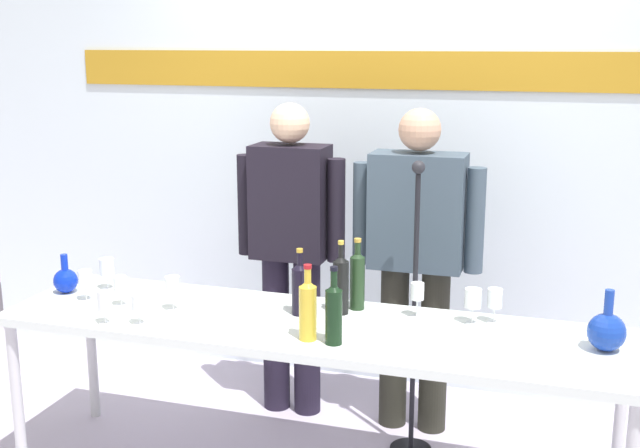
{
  "coord_description": "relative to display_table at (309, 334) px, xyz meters",
  "views": [
    {
      "loc": [
        1.0,
        -3.04,
        1.93
      ],
      "look_at": [
        0.0,
        0.15,
        1.16
      ],
      "focal_mm": 44.69,
      "sensor_mm": 36.0,
      "label": 1
    }
  ],
  "objects": [
    {
      "name": "microphone_stand",
      "position": [
        0.37,
        0.42,
        -0.24
      ],
      "size": [
        0.2,
        0.2,
        1.41
      ],
      "color": "black",
      "rests_on": "ground"
    },
    {
      "name": "wine_glass_right_2",
      "position": [
        0.75,
        0.24,
        0.16
      ],
      "size": [
        0.06,
        0.06,
        0.15
      ],
      "color": "white",
      "rests_on": "display_table"
    },
    {
      "name": "wine_glass_right_1",
      "position": [
        0.66,
        0.2,
        0.16
      ],
      "size": [
        0.07,
        0.07,
        0.15
      ],
      "color": "white",
      "rests_on": "display_table"
    },
    {
      "name": "wine_bottle_1",
      "position": [
        0.17,
        -0.2,
        0.19
      ],
      "size": [
        0.07,
        0.07,
        0.32
      ],
      "color": "black",
      "rests_on": "display_table"
    },
    {
      "name": "wine_bottle_2",
      "position": [
        0.09,
        0.16,
        0.19
      ],
      "size": [
        0.07,
        0.07,
        0.33
      ],
      "color": "black",
      "rests_on": "display_table"
    },
    {
      "name": "wine_bottle_3",
      "position": [
        0.06,
        -0.19,
        0.19
      ],
      "size": [
        0.07,
        0.07,
        0.31
      ],
      "color": "gold",
      "rests_on": "display_table"
    },
    {
      "name": "wine_glass_left_3",
      "position": [
        -0.82,
        -0.27,
        0.15
      ],
      "size": [
        0.06,
        0.06,
        0.15
      ],
      "color": "white",
      "rests_on": "display_table"
    },
    {
      "name": "wine_bottle_0",
      "position": [
        0.15,
        0.24,
        0.2
      ],
      "size": [
        0.07,
        0.07,
        0.32
      ],
      "color": "#1F371D",
      "rests_on": "display_table"
    },
    {
      "name": "presenter_left",
      "position": [
        -0.33,
        0.69,
        0.22
      ],
      "size": [
        0.57,
        0.22,
        1.63
      ],
      "color": "black",
      "rests_on": "ground"
    },
    {
      "name": "wine_glass_left_0",
      "position": [
        -1.07,
        -0.03,
        0.16
      ],
      "size": [
        0.06,
        0.06,
        0.14
      ],
      "color": "white",
      "rests_on": "display_table"
    },
    {
      "name": "wine_glass_left_1",
      "position": [
        -0.63,
        -0.03,
        0.17
      ],
      "size": [
        0.06,
        0.06,
        0.15
      ],
      "color": "white",
      "rests_on": "display_table"
    },
    {
      "name": "wine_glass_left_2",
      "position": [
        -0.68,
        -0.24,
        0.15
      ],
      "size": [
        0.06,
        0.06,
        0.13
      ],
      "color": "white",
      "rests_on": "display_table"
    },
    {
      "name": "wine_glass_right_0",
      "position": [
        0.42,
        0.21,
        0.16
      ],
      "size": [
        0.06,
        0.06,
        0.15
      ],
      "color": "white",
      "rests_on": "display_table"
    },
    {
      "name": "back_wall",
      "position": [
        0.0,
        1.26,
        0.79
      ],
      "size": [
        5.17,
        0.11,
        3.0
      ],
      "color": "silver",
      "rests_on": "ground"
    },
    {
      "name": "wine_glass_left_4",
      "position": [
        -1.07,
        0.15,
        0.16
      ],
      "size": [
        0.07,
        0.07,
        0.15
      ],
      "color": "white",
      "rests_on": "display_table"
    },
    {
      "name": "presenter_right",
      "position": [
        0.33,
        0.69,
        0.23
      ],
      "size": [
        0.64,
        0.22,
        1.62
      ],
      "color": "#26261E",
      "rests_on": "ground"
    },
    {
      "name": "wine_glass_left_5",
      "position": [
        -0.88,
        -0.05,
        0.15
      ],
      "size": [
        0.06,
        0.06,
        0.14
      ],
      "color": "white",
      "rests_on": "display_table"
    },
    {
      "name": "wine_bottle_4",
      "position": [
        -0.07,
        0.09,
        0.18
      ],
      "size": [
        0.07,
        0.07,
        0.3
      ],
      "color": "black",
      "rests_on": "display_table"
    },
    {
      "name": "display_table",
      "position": [
        0.0,
        0.0,
        0.0
      ],
      "size": [
        2.69,
        0.69,
        0.76
      ],
      "color": "silver",
      "rests_on": "ground"
    },
    {
      "name": "decanter_blue_left",
      "position": [
        -1.23,
        0.05,
        0.12
      ],
      "size": [
        0.12,
        0.12,
        0.19
      ],
      "color": "#0C27B7",
      "rests_on": "display_table"
    },
    {
      "name": "decanter_blue_right",
      "position": [
        1.19,
        0.05,
        0.13
      ],
      "size": [
        0.15,
        0.15,
        0.24
      ],
      "color": "#16379F",
      "rests_on": "display_table"
    }
  ]
}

